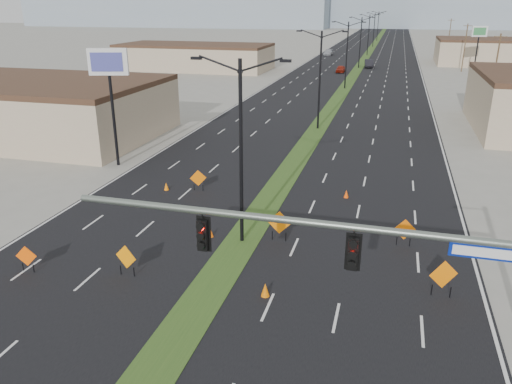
% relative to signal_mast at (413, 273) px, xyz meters
% --- Properties ---
extents(road_surface, '(25.00, 400.00, 0.02)m').
position_rel_signal_mast_xyz_m(road_surface, '(-8.56, 98.00, -4.79)').
color(road_surface, black).
rests_on(road_surface, ground).
extents(median_strip, '(2.00, 400.00, 0.04)m').
position_rel_signal_mast_xyz_m(median_strip, '(-8.56, 98.00, -4.79)').
color(median_strip, '#2C4D1B').
rests_on(median_strip, ground).
extents(building_sw_far, '(30.00, 14.00, 4.50)m').
position_rel_signal_mast_xyz_m(building_sw_far, '(-40.56, 83.00, -2.54)').
color(building_sw_far, tan).
rests_on(building_sw_far, ground).
extents(mesa_west, '(180.00, 50.00, 22.00)m').
position_rel_signal_mast_xyz_m(mesa_west, '(-128.56, 278.00, 6.21)').
color(mesa_west, '#8899A9').
rests_on(mesa_west, ground).
extents(mesa_center, '(220.00, 50.00, 28.00)m').
position_rel_signal_mast_xyz_m(mesa_center, '(31.44, 298.00, 9.21)').
color(mesa_center, '#8899A9').
rests_on(mesa_center, ground).
extents(signal_mast, '(16.30, 0.60, 8.00)m').
position_rel_signal_mast_xyz_m(signal_mast, '(0.00, 0.00, 0.00)').
color(signal_mast, slate).
rests_on(signal_mast, ground).
extents(streetlight_0, '(5.15, 0.24, 10.02)m').
position_rel_signal_mast_xyz_m(streetlight_0, '(-8.56, 10.00, 0.63)').
color(streetlight_0, black).
rests_on(streetlight_0, ground).
extents(streetlight_1, '(5.15, 0.24, 10.02)m').
position_rel_signal_mast_xyz_m(streetlight_1, '(-8.56, 38.00, 0.63)').
color(streetlight_1, black).
rests_on(streetlight_1, ground).
extents(streetlight_2, '(5.15, 0.24, 10.02)m').
position_rel_signal_mast_xyz_m(streetlight_2, '(-8.56, 66.00, 0.63)').
color(streetlight_2, black).
rests_on(streetlight_2, ground).
extents(streetlight_3, '(5.15, 0.24, 10.02)m').
position_rel_signal_mast_xyz_m(streetlight_3, '(-8.56, 94.00, 0.63)').
color(streetlight_3, black).
rests_on(streetlight_3, ground).
extents(streetlight_4, '(5.15, 0.24, 10.02)m').
position_rel_signal_mast_xyz_m(streetlight_4, '(-8.56, 122.00, 0.63)').
color(streetlight_4, black).
rests_on(streetlight_4, ground).
extents(streetlight_5, '(5.15, 0.24, 10.02)m').
position_rel_signal_mast_xyz_m(streetlight_5, '(-8.56, 150.00, 0.63)').
color(streetlight_5, black).
rests_on(streetlight_5, ground).
extents(streetlight_6, '(5.15, 0.24, 10.02)m').
position_rel_signal_mast_xyz_m(streetlight_6, '(-8.56, 178.00, 0.63)').
color(streetlight_6, black).
rests_on(streetlight_6, ground).
extents(utility_pole_1, '(1.60, 0.20, 9.00)m').
position_rel_signal_mast_xyz_m(utility_pole_1, '(11.44, 58.00, -0.12)').
color(utility_pole_1, '#4C3823').
rests_on(utility_pole_1, ground).
extents(utility_pole_2, '(1.60, 0.20, 9.00)m').
position_rel_signal_mast_xyz_m(utility_pole_2, '(11.44, 93.00, -0.12)').
color(utility_pole_2, '#4C3823').
rests_on(utility_pole_2, ground).
extents(utility_pole_3, '(1.60, 0.20, 9.00)m').
position_rel_signal_mast_xyz_m(utility_pole_3, '(11.44, 128.00, -0.12)').
color(utility_pole_3, '#4C3823').
rests_on(utility_pole_3, ground).
extents(car_left, '(1.61, 3.91, 1.33)m').
position_rel_signal_mast_xyz_m(car_left, '(-11.35, 85.52, -4.13)').
color(car_left, maroon).
rests_on(car_left, ground).
extents(car_mid, '(2.16, 5.06, 1.62)m').
position_rel_signal_mast_xyz_m(car_mid, '(-6.56, 95.26, -3.98)').
color(car_mid, black).
rests_on(car_mid, ground).
extents(car_far, '(1.97, 4.82, 1.40)m').
position_rel_signal_mast_xyz_m(car_far, '(-18.28, 119.46, -4.09)').
color(car_far, '#ABAEB4').
rests_on(car_far, ground).
extents(construction_sign_0, '(1.05, 0.25, 1.42)m').
position_rel_signal_mast_xyz_m(construction_sign_0, '(-17.81, 3.88, -3.96)').
color(construction_sign_0, '#FF5705').
rests_on(construction_sign_0, ground).
extents(construction_sign_1, '(1.22, 0.31, 1.65)m').
position_rel_signal_mast_xyz_m(construction_sign_1, '(-12.87, 4.85, -3.82)').
color(construction_sign_1, orange).
rests_on(construction_sign_1, ground).
extents(construction_sign_2, '(1.07, 0.53, 1.55)m').
position_rel_signal_mast_xyz_m(construction_sign_2, '(-13.88, 16.91, -3.89)').
color(construction_sign_2, orange).
rests_on(construction_sign_2, ground).
extents(construction_sign_3, '(1.34, 0.05, 1.78)m').
position_rel_signal_mast_xyz_m(construction_sign_3, '(-6.56, 10.61, -3.74)').
color(construction_sign_3, orange).
rests_on(construction_sign_3, ground).
extents(construction_sign_4, '(1.27, 0.61, 1.83)m').
position_rel_signal_mast_xyz_m(construction_sign_4, '(1.84, 6.94, -3.71)').
color(construction_sign_4, orange).
rests_on(construction_sign_4, ground).
extents(construction_sign_5, '(1.18, 0.28, 1.60)m').
position_rel_signal_mast_xyz_m(construction_sign_5, '(0.19, 11.77, -3.85)').
color(construction_sign_5, '#D65904').
rests_on(construction_sign_5, ground).
extents(cone_0, '(0.43, 0.43, 0.60)m').
position_rel_signal_mast_xyz_m(cone_0, '(-10.45, 10.01, -4.49)').
color(cone_0, '#FF5E05').
rests_on(cone_0, ground).
extents(cone_1, '(0.45, 0.45, 0.67)m').
position_rel_signal_mast_xyz_m(cone_1, '(-5.89, 4.84, -4.46)').
color(cone_1, orange).
rests_on(cone_1, ground).
extents(cone_2, '(0.45, 0.45, 0.57)m').
position_rel_signal_mast_xyz_m(cone_2, '(-3.56, 18.30, -4.51)').
color(cone_2, '#FF4B05').
rests_on(cone_2, ground).
extents(cone_3, '(0.44, 0.44, 0.57)m').
position_rel_signal_mast_xyz_m(cone_3, '(-16.15, 16.40, -4.51)').
color(cone_3, orange).
rests_on(cone_3, ground).
extents(pole_sign_west, '(3.02, 1.19, 9.35)m').
position_rel_signal_mast_xyz_m(pole_sign_west, '(-22.56, 20.86, 2.83)').
color(pole_sign_west, black).
rests_on(pole_sign_west, ground).
extents(pole_sign_east_far, '(2.83, 1.13, 8.74)m').
position_rel_signal_mast_xyz_m(pole_sign_east_far, '(13.18, 89.26, 2.29)').
color(pole_sign_east_far, black).
rests_on(pole_sign_east_far, ground).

